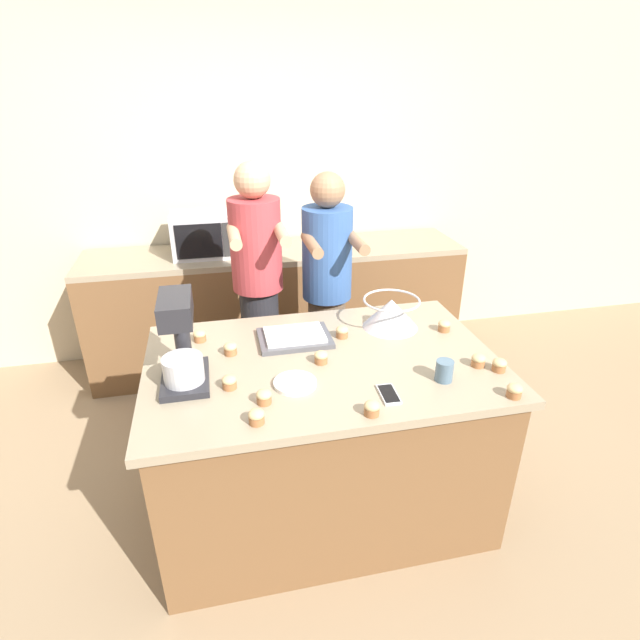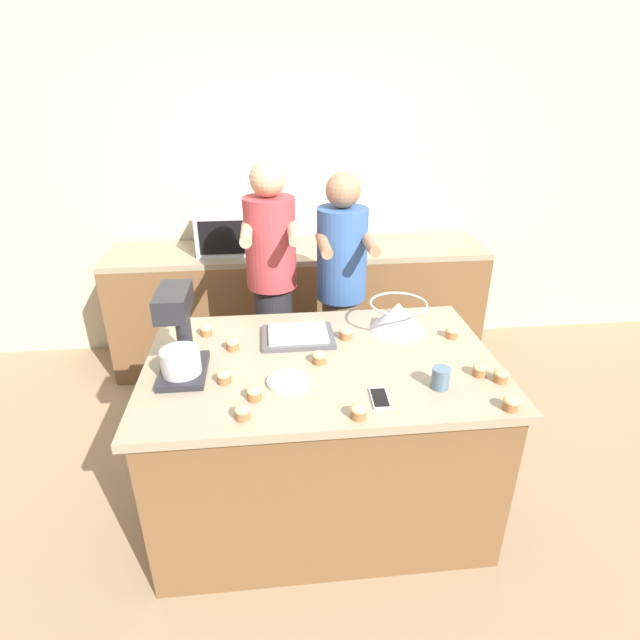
# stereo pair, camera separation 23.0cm
# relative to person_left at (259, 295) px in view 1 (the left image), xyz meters

# --- Properties ---
(ground_plane) EXTENTS (16.00, 16.00, 0.00)m
(ground_plane) POSITION_rel_person_left_xyz_m (0.21, -0.82, -0.89)
(ground_plane) COLOR #937A5B
(back_wall) EXTENTS (10.00, 0.06, 2.70)m
(back_wall) POSITION_rel_person_left_xyz_m (0.21, 1.11, 0.46)
(back_wall) COLOR beige
(back_wall) RESTS_ON ground_plane
(island_counter) EXTENTS (1.63, 1.06, 0.89)m
(island_counter) POSITION_rel_person_left_xyz_m (0.21, -0.82, -0.45)
(island_counter) COLOR brown
(island_counter) RESTS_ON ground_plane
(back_counter) EXTENTS (2.80, 0.60, 0.93)m
(back_counter) POSITION_rel_person_left_xyz_m (0.21, 0.76, -0.43)
(back_counter) COLOR brown
(back_counter) RESTS_ON ground_plane
(person_left) EXTENTS (0.32, 0.49, 1.67)m
(person_left) POSITION_rel_person_left_xyz_m (0.00, 0.00, 0.00)
(person_left) COLOR #232328
(person_left) RESTS_ON ground_plane
(person_right) EXTENTS (0.32, 0.49, 1.60)m
(person_right) POSITION_rel_person_left_xyz_m (0.42, -0.00, -0.04)
(person_right) COLOR brown
(person_right) RESTS_ON ground_plane
(stand_mixer) EXTENTS (0.20, 0.30, 0.41)m
(stand_mixer) POSITION_rel_person_left_xyz_m (-0.41, -0.88, 0.17)
(stand_mixer) COLOR #232328
(stand_mixer) RESTS_ON island_counter
(mixing_bowl) EXTENTS (0.30, 0.30, 0.16)m
(mixing_bowl) POSITION_rel_person_left_xyz_m (0.64, -0.56, 0.07)
(mixing_bowl) COLOR #BCBCC1
(mixing_bowl) RESTS_ON island_counter
(baking_tray) EXTENTS (0.36, 0.26, 0.04)m
(baking_tray) POSITION_rel_person_left_xyz_m (0.12, -0.60, 0.01)
(baking_tray) COLOR #4C4C51
(baking_tray) RESTS_ON island_counter
(microwave_oven) EXTENTS (0.46, 0.34, 0.30)m
(microwave_oven) POSITION_rel_person_left_xyz_m (-0.29, 0.76, 0.18)
(microwave_oven) COLOR #B7B7BC
(microwave_oven) RESTS_ON back_counter
(cell_phone) EXTENTS (0.08, 0.15, 0.01)m
(cell_phone) POSITION_rel_person_left_xyz_m (0.41, -1.16, -0.00)
(cell_phone) COLOR silver
(cell_phone) RESTS_ON island_counter
(drinking_glass) EXTENTS (0.08, 0.08, 0.09)m
(drinking_glass) POSITION_rel_person_left_xyz_m (0.69, -1.10, 0.04)
(drinking_glass) COLOR slate
(drinking_glass) RESTS_ON island_counter
(small_plate) EXTENTS (0.19, 0.19, 0.02)m
(small_plate) POSITION_rel_person_left_xyz_m (0.05, -1.00, -0.00)
(small_plate) COLOR white
(small_plate) RESTS_ON island_counter
(cupcake_0) EXTENTS (0.06, 0.06, 0.06)m
(cupcake_0) POSITION_rel_person_left_xyz_m (0.20, -0.85, 0.02)
(cupcake_0) COLOR #9E6038
(cupcake_0) RESTS_ON island_counter
(cupcake_1) EXTENTS (0.06, 0.06, 0.06)m
(cupcake_1) POSITION_rel_person_left_xyz_m (-0.35, -0.51, 0.02)
(cupcake_1) COLOR #9E6038
(cupcake_1) RESTS_ON island_counter
(cupcake_2) EXTENTS (0.06, 0.06, 0.06)m
(cupcake_2) POSITION_rel_person_left_xyz_m (0.96, -1.08, 0.02)
(cupcake_2) COLOR #9E6038
(cupcake_2) RESTS_ON island_counter
(cupcake_3) EXTENTS (0.06, 0.06, 0.06)m
(cupcake_3) POSITION_rel_person_left_xyz_m (0.36, -0.62, 0.02)
(cupcake_3) COLOR #9E6038
(cupcake_3) RESTS_ON island_counter
(cupcake_4) EXTENTS (0.06, 0.06, 0.06)m
(cupcake_4) POSITION_rel_person_left_xyz_m (0.91, -1.28, 0.02)
(cupcake_4) COLOR #9E6038
(cupcake_4) RESTS_ON island_counter
(cupcake_5) EXTENTS (0.06, 0.06, 0.06)m
(cupcake_5) POSITION_rel_person_left_xyz_m (0.89, -1.03, 0.02)
(cupcake_5) COLOR #9E6038
(cupcake_5) RESTS_ON island_counter
(cupcake_6) EXTENTS (0.06, 0.06, 0.06)m
(cupcake_6) POSITION_rel_person_left_xyz_m (-0.23, -0.97, 0.02)
(cupcake_6) COLOR #9E6038
(cupcake_6) RESTS_ON island_counter
(cupcake_7) EXTENTS (0.06, 0.06, 0.06)m
(cupcake_7) POSITION_rel_person_left_xyz_m (0.31, -1.27, 0.02)
(cupcake_7) COLOR #9E6038
(cupcake_7) RESTS_ON island_counter
(cupcake_8) EXTENTS (0.06, 0.06, 0.06)m
(cupcake_8) POSITION_rel_person_left_xyz_m (0.89, -0.67, 0.02)
(cupcake_8) COLOR #9E6038
(cupcake_8) RESTS_ON island_counter
(cupcake_9) EXTENTS (0.06, 0.06, 0.06)m
(cupcake_9) POSITION_rel_person_left_xyz_m (-0.21, -0.67, 0.02)
(cupcake_9) COLOR #9E6038
(cupcake_9) RESTS_ON island_counter
(cupcake_10) EXTENTS (0.06, 0.06, 0.06)m
(cupcake_10) POSITION_rel_person_left_xyz_m (-0.10, -1.11, 0.02)
(cupcake_10) COLOR #9E6038
(cupcake_10) RESTS_ON island_counter
(cupcake_11) EXTENTS (0.06, 0.06, 0.06)m
(cupcake_11) POSITION_rel_person_left_xyz_m (-0.14, -1.23, 0.02)
(cupcake_11) COLOR #9E6038
(cupcake_11) RESTS_ON island_counter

